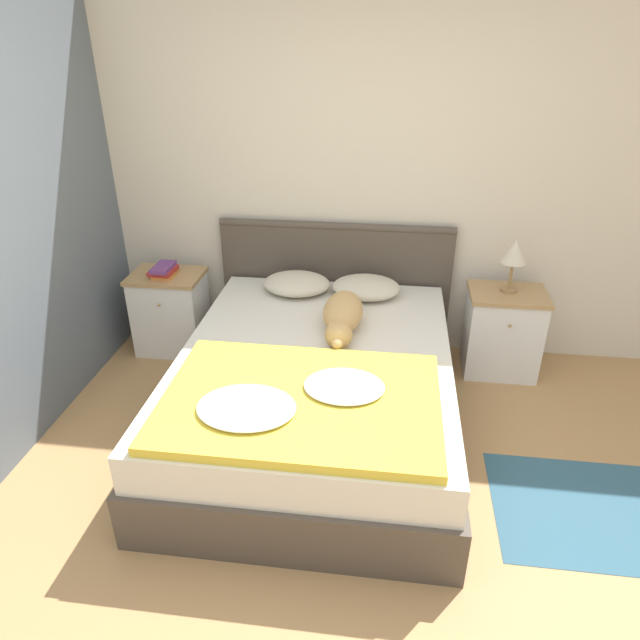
{
  "coord_description": "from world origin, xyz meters",
  "views": [
    {
      "loc": [
        0.31,
        -1.8,
        2.21
      ],
      "look_at": [
        -0.08,
        1.2,
        0.63
      ],
      "focal_mm": 32.0,
      "sensor_mm": 36.0,
      "label": 1
    }
  ],
  "objects_px": {
    "pillow_right": "(366,287)",
    "book_stack": "(164,270)",
    "bed": "(315,391)",
    "table_lamp": "(515,253)",
    "nightstand_right": "(502,332)",
    "dog": "(343,315)",
    "pillow_left": "(297,283)",
    "nightstand_left": "(171,312)"
  },
  "relations": [
    {
      "from": "nightstand_left",
      "to": "nightstand_right",
      "type": "distance_m",
      "value": 2.4
    },
    {
      "from": "bed",
      "to": "nightstand_left",
      "type": "relative_size",
      "value": 3.41
    },
    {
      "from": "nightstand_left",
      "to": "dog",
      "type": "distance_m",
      "value": 1.46
    },
    {
      "from": "bed",
      "to": "table_lamp",
      "type": "relative_size",
      "value": 5.77
    },
    {
      "from": "nightstand_left",
      "to": "pillow_right",
      "type": "distance_m",
      "value": 1.47
    },
    {
      "from": "nightstand_left",
      "to": "pillow_right",
      "type": "height_order",
      "value": "pillow_right"
    },
    {
      "from": "pillow_right",
      "to": "dog",
      "type": "xyz_separation_m",
      "value": [
        -0.12,
        -0.51,
        0.03
      ]
    },
    {
      "from": "bed",
      "to": "pillow_left",
      "type": "height_order",
      "value": "pillow_left"
    },
    {
      "from": "pillow_right",
      "to": "book_stack",
      "type": "height_order",
      "value": "book_stack"
    },
    {
      "from": "pillow_left",
      "to": "book_stack",
      "type": "relative_size",
      "value": 2.1
    },
    {
      "from": "pillow_left",
      "to": "dog",
      "type": "bearing_deg",
      "value": -53.78
    },
    {
      "from": "nightstand_right",
      "to": "pillow_right",
      "type": "xyz_separation_m",
      "value": [
        -0.96,
        -0.01,
        0.29
      ]
    },
    {
      "from": "nightstand_right",
      "to": "table_lamp",
      "type": "relative_size",
      "value": 1.69
    },
    {
      "from": "bed",
      "to": "pillow_left",
      "type": "relative_size",
      "value": 4.48
    },
    {
      "from": "pillow_right",
      "to": "book_stack",
      "type": "bearing_deg",
      "value": -179.51
    },
    {
      "from": "pillow_right",
      "to": "book_stack",
      "type": "distance_m",
      "value": 1.44
    },
    {
      "from": "book_stack",
      "to": "dog",
      "type": "bearing_deg",
      "value": -20.4
    },
    {
      "from": "nightstand_right",
      "to": "table_lamp",
      "type": "bearing_deg",
      "value": 90.0
    },
    {
      "from": "bed",
      "to": "pillow_right",
      "type": "height_order",
      "value": "pillow_right"
    },
    {
      "from": "pillow_right",
      "to": "bed",
      "type": "bearing_deg",
      "value": -106.82
    },
    {
      "from": "dog",
      "to": "table_lamp",
      "type": "height_order",
      "value": "table_lamp"
    },
    {
      "from": "bed",
      "to": "table_lamp",
      "type": "bearing_deg",
      "value": 35.11
    },
    {
      "from": "nightstand_left",
      "to": "table_lamp",
      "type": "distance_m",
      "value": 2.46
    },
    {
      "from": "bed",
      "to": "dog",
      "type": "xyz_separation_m",
      "value": [
        0.13,
        0.3,
        0.37
      ]
    },
    {
      "from": "bed",
      "to": "pillow_right",
      "type": "bearing_deg",
      "value": 73.18
    },
    {
      "from": "book_stack",
      "to": "table_lamp",
      "type": "bearing_deg",
      "value": 1.22
    },
    {
      "from": "dog",
      "to": "book_stack",
      "type": "bearing_deg",
      "value": 159.6
    },
    {
      "from": "bed",
      "to": "pillow_right",
      "type": "xyz_separation_m",
      "value": [
        0.24,
        0.8,
        0.34
      ]
    },
    {
      "from": "bed",
      "to": "pillow_left",
      "type": "distance_m",
      "value": 0.9
    },
    {
      "from": "nightstand_right",
      "to": "table_lamp",
      "type": "height_order",
      "value": "table_lamp"
    },
    {
      "from": "book_stack",
      "to": "table_lamp",
      "type": "height_order",
      "value": "table_lamp"
    },
    {
      "from": "bed",
      "to": "book_stack",
      "type": "bearing_deg",
      "value": 146.59
    },
    {
      "from": "nightstand_right",
      "to": "dog",
      "type": "height_order",
      "value": "dog"
    },
    {
      "from": "table_lamp",
      "to": "book_stack",
      "type": "bearing_deg",
      "value": -178.78
    },
    {
      "from": "nightstand_right",
      "to": "bed",
      "type": "bearing_deg",
      "value": -145.69
    },
    {
      "from": "nightstand_left",
      "to": "pillow_right",
      "type": "relative_size",
      "value": 1.31
    },
    {
      "from": "bed",
      "to": "pillow_right",
      "type": "distance_m",
      "value": 0.9
    },
    {
      "from": "pillow_right",
      "to": "nightstand_left",
      "type": "bearing_deg",
      "value": 179.45
    },
    {
      "from": "table_lamp",
      "to": "pillow_right",
      "type": "bearing_deg",
      "value": -177.68
    },
    {
      "from": "dog",
      "to": "table_lamp",
      "type": "relative_size",
      "value": 1.87
    },
    {
      "from": "bed",
      "to": "nightstand_right",
      "type": "relative_size",
      "value": 3.41
    },
    {
      "from": "table_lamp",
      "to": "bed",
      "type": "bearing_deg",
      "value": -144.89
    }
  ]
}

